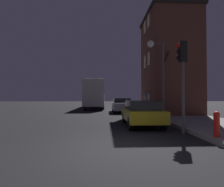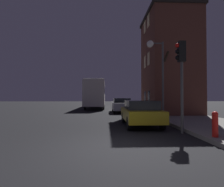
{
  "view_description": "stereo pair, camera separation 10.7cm",
  "coord_description": "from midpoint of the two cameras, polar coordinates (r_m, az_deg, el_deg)",
  "views": [
    {
      "loc": [
        -0.2,
        -5.16,
        1.57
      ],
      "look_at": [
        0.54,
        12.24,
        1.93
      ],
      "focal_mm": 28.0,
      "sensor_mm": 36.0,
      "label": 1
    },
    {
      "loc": [
        -0.09,
        -5.17,
        1.57
      ],
      "look_at": [
        0.54,
        12.24,
        1.93
      ],
      "focal_mm": 28.0,
      "sensor_mm": 36.0,
      "label": 2
    }
  ],
  "objects": [
    {
      "name": "brick_building",
      "position": [
        16.9,
        17.89,
        9.39
      ],
      "size": [
        4.26,
        5.32,
        8.96
      ],
      "color": "brown",
      "rests_on": "sidewalk"
    },
    {
      "name": "streetlamp",
      "position": [
        12.95,
        14.12,
        10.52
      ],
      "size": [
        1.21,
        0.49,
        5.42
      ],
      "color": "#4C4C4C",
      "rests_on": "sidewalk"
    },
    {
      "name": "bare_tree",
      "position": [
        14.46,
        15.62,
        2.35
      ],
      "size": [
        1.38,
        2.31,
        4.79
      ],
      "color": "#2D2319",
      "rests_on": "sidewalk"
    },
    {
      "name": "fire_hydrant",
      "position": [
        7.28,
        30.62,
        -8.39
      ],
      "size": [
        0.21,
        0.21,
        0.91
      ],
      "color": "red",
      "rests_on": "sidewalk"
    },
    {
      "name": "car_mid_lane",
      "position": [
        18.03,
        2.89,
        -3.72
      ],
      "size": [
        1.8,
        4.22,
        1.46
      ],
      "color": "#B7BABF",
      "rests_on": "ground"
    },
    {
      "name": "traffic_light",
      "position": [
        8.28,
        21.6,
        8.07
      ],
      "size": [
        0.43,
        0.24,
        4.01
      ],
      "color": "#4C4C4C",
      "rests_on": "ground"
    },
    {
      "name": "car_near_lane",
      "position": [
        9.72,
        9.24,
        -6.05
      ],
      "size": [
        1.77,
        3.93,
        1.39
      ],
      "color": "olive",
      "rests_on": "ground"
    },
    {
      "name": "ground_plane",
      "position": [
        5.4,
        -0.84,
        -18.07
      ],
      "size": [
        120.0,
        120.0,
        0.0
      ],
      "primitive_type": "plane",
      "color": "black"
    },
    {
      "name": "bus",
      "position": [
        25.6,
        -5.44,
        0.25
      ],
      "size": [
        2.5,
        11.8,
        3.72
      ],
      "color": "beige",
      "rests_on": "ground"
    }
  ]
}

